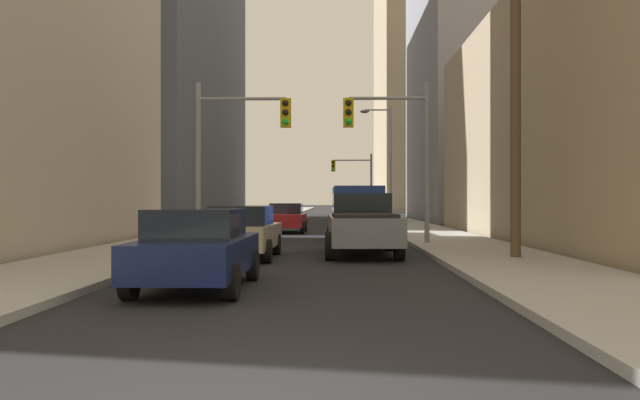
{
  "coord_description": "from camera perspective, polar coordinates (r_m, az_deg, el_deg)",
  "views": [
    {
      "loc": [
        0.86,
        -4.99,
        1.69
      ],
      "look_at": [
        0.0,
        29.98,
        1.68
      ],
      "focal_mm": 35.64,
      "sensor_mm": 36.0,
      "label": 1
    }
  ],
  "objects": [
    {
      "name": "sedan_beige",
      "position": [
        18.42,
        -6.99,
        -2.85
      ],
      "size": [
        1.95,
        4.25,
        1.52
      ],
      "color": "#C6B793",
      "rests_on": "ground"
    },
    {
      "name": "traffic_signal_near_left",
      "position": [
        23.55,
        -7.35,
        5.71
      ],
      "size": [
        3.5,
        0.44,
        6.0
      ],
      "color": "gray",
      "rests_on": "ground"
    },
    {
      "name": "traffic_signal_near_right",
      "position": [
        23.36,
        6.39,
        5.71
      ],
      "size": [
        3.14,
        0.44,
        6.0
      ],
      "color": "gray",
      "rests_on": "ground"
    },
    {
      "name": "sidewalk_left",
      "position": [
        55.37,
        -5.05,
        -1.66
      ],
      "size": [
        3.55,
        160.0,
        0.15
      ],
      "primitive_type": "cube",
      "color": "#9E9E99",
      "rests_on": "ground"
    },
    {
      "name": "building_right_mid_block",
      "position": [
        57.52,
        18.57,
        10.29
      ],
      "size": [
        19.23,
        20.03,
        23.9
      ],
      "primitive_type": "cube",
      "color": "#93939E",
      "rests_on": "ground"
    },
    {
      "name": "sedan_navy",
      "position": [
        12.19,
        -10.96,
        -4.32
      ],
      "size": [
        1.95,
        4.21,
        1.52
      ],
      "color": "#141E4C",
      "rests_on": "ground"
    },
    {
      "name": "cargo_van_blue",
      "position": [
        27.74,
        3.29,
        -0.82
      ],
      "size": [
        2.16,
        5.26,
        2.26
      ],
      "color": "navy",
      "rests_on": "ground"
    },
    {
      "name": "sedan_black",
      "position": [
        45.41,
        2.4,
        -1.15
      ],
      "size": [
        1.95,
        4.26,
        1.52
      ],
      "color": "black",
      "rests_on": "ground"
    },
    {
      "name": "building_left_mid_office",
      "position": [
        56.54,
        -17.53,
        13.79
      ],
      "size": [
        16.69,
        28.84,
        30.31
      ],
      "primitive_type": "cube",
      "color": "#4C515B",
      "rests_on": "ground"
    },
    {
      "name": "sedan_red",
      "position": [
        32.7,
        -3.0,
        -1.6
      ],
      "size": [
        1.95,
        4.22,
        1.52
      ],
      "color": "maroon",
      "rests_on": "ground"
    },
    {
      "name": "traffic_signal_far_right",
      "position": [
        59.34,
        3.05,
        2.28
      ],
      "size": [
        3.82,
        0.44,
        6.0
      ],
      "color": "gray",
      "rests_on": "ground"
    },
    {
      "name": "pickup_truck_grey",
      "position": [
        19.62,
        3.78,
        -2.2
      ],
      "size": [
        2.2,
        5.46,
        1.9
      ],
      "color": "slate",
      "rests_on": "ground"
    },
    {
      "name": "utility_pole_right",
      "position": [
        18.26,
        17.15,
        11.08
      ],
      "size": [
        2.2,
        0.28,
        9.85
      ],
      "color": "brown",
      "rests_on": "ground"
    },
    {
      "name": "sidewalk_right",
      "position": [
        55.2,
        6.09,
        -1.67
      ],
      "size": [
        3.55,
        160.0,
        0.15
      ],
      "primitive_type": "cube",
      "color": "#9E9E99",
      "rests_on": "ground"
    },
    {
      "name": "street_lamp_right",
      "position": [
        39.8,
        5.94,
        4.05
      ],
      "size": [
        1.98,
        0.32,
        7.5
      ],
      "color": "gray",
      "rests_on": "ground"
    },
    {
      "name": "building_right_far_highrise",
      "position": [
        102.0,
        11.0,
        15.3
      ],
      "size": [
        19.45,
        27.95,
        57.17
      ],
      "primitive_type": "cube",
      "color": "tan",
      "rests_on": "ground"
    },
    {
      "name": "sedan_green",
      "position": [
        51.72,
        2.42,
        -1.01
      ],
      "size": [
        1.95,
        4.21,
        1.52
      ],
      "color": "#195938",
      "rests_on": "ground"
    }
  ]
}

